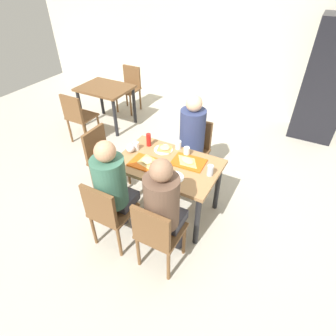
# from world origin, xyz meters

# --- Properties ---
(ground_plane) EXTENTS (10.00, 10.00, 0.02)m
(ground_plane) POSITION_xyz_m (0.00, 0.00, -0.01)
(ground_plane) COLOR #B2AD9E
(back_wall) EXTENTS (10.00, 0.10, 2.80)m
(back_wall) POSITION_xyz_m (0.00, 3.20, 1.40)
(back_wall) COLOR beige
(back_wall) RESTS_ON ground_plane
(main_table) EXTENTS (1.14, 0.73, 0.72)m
(main_table) POSITION_xyz_m (0.00, 0.00, 0.62)
(main_table) COLOR #9E7247
(main_table) RESTS_ON ground_plane
(chair_near_left) EXTENTS (0.40, 0.40, 0.86)m
(chair_near_left) POSITION_xyz_m (-0.29, -0.75, 0.51)
(chair_near_left) COLOR brown
(chair_near_left) RESTS_ON ground_plane
(chair_near_right) EXTENTS (0.40, 0.40, 0.86)m
(chair_near_right) POSITION_xyz_m (0.29, -0.75, 0.51)
(chair_near_right) COLOR brown
(chair_near_right) RESTS_ON ground_plane
(chair_far_side) EXTENTS (0.40, 0.40, 0.86)m
(chair_far_side) POSITION_xyz_m (0.00, 0.75, 0.51)
(chair_far_side) COLOR brown
(chair_far_side) RESTS_ON ground_plane
(chair_left_end) EXTENTS (0.40, 0.40, 0.86)m
(chair_left_end) POSITION_xyz_m (-0.95, 0.00, 0.51)
(chair_left_end) COLOR brown
(chair_left_end) RESTS_ON ground_plane
(person_in_red) EXTENTS (0.32, 0.42, 1.27)m
(person_in_red) POSITION_xyz_m (-0.29, -0.61, 0.75)
(person_in_red) COLOR #383842
(person_in_red) RESTS_ON ground_plane
(person_in_brown_jacket) EXTENTS (0.32, 0.42, 1.27)m
(person_in_brown_jacket) POSITION_xyz_m (0.29, -0.61, 0.75)
(person_in_brown_jacket) COLOR #383842
(person_in_brown_jacket) RESTS_ON ground_plane
(person_far_side) EXTENTS (0.32, 0.42, 1.27)m
(person_far_side) POSITION_xyz_m (-0.00, 0.61, 0.75)
(person_far_side) COLOR #383842
(person_far_side) RESTS_ON ground_plane
(tray_red_near) EXTENTS (0.37, 0.27, 0.02)m
(tray_red_near) POSITION_xyz_m (-0.20, -0.13, 0.73)
(tray_red_near) COLOR #D85914
(tray_red_near) RESTS_ON main_table
(tray_red_far) EXTENTS (0.37, 0.28, 0.02)m
(tray_red_far) POSITION_xyz_m (0.20, 0.11, 0.73)
(tray_red_far) COLOR #D85914
(tray_red_far) RESTS_ON main_table
(paper_plate_center) EXTENTS (0.22, 0.22, 0.01)m
(paper_plate_center) POSITION_xyz_m (-0.17, 0.20, 0.73)
(paper_plate_center) COLOR white
(paper_plate_center) RESTS_ON main_table
(paper_plate_near_edge) EXTENTS (0.22, 0.22, 0.01)m
(paper_plate_near_edge) POSITION_xyz_m (0.17, -0.20, 0.73)
(paper_plate_near_edge) COLOR white
(paper_plate_near_edge) RESTS_ON main_table
(pizza_slice_a) EXTENTS (0.26, 0.26, 0.02)m
(pizza_slice_a) POSITION_xyz_m (-0.20, -0.10, 0.75)
(pizza_slice_a) COLOR #DBAD60
(pizza_slice_a) RESTS_ON tray_red_near
(pizza_slice_b) EXTENTS (0.27, 0.23, 0.02)m
(pizza_slice_b) POSITION_xyz_m (0.19, 0.10, 0.75)
(pizza_slice_b) COLOR #DBAD60
(pizza_slice_b) RESTS_ON tray_red_far
(pizza_slice_c) EXTENTS (0.23, 0.23, 0.02)m
(pizza_slice_c) POSITION_xyz_m (-0.16, 0.22, 0.74)
(pizza_slice_c) COLOR #C68C47
(pizza_slice_c) RESTS_ON paper_plate_center
(plastic_cup_a) EXTENTS (0.07, 0.07, 0.10)m
(plastic_cup_a) POSITION_xyz_m (-0.03, 0.31, 0.77)
(plastic_cup_a) COLOR white
(plastic_cup_a) RESTS_ON main_table
(plastic_cup_b) EXTENTS (0.07, 0.07, 0.10)m
(plastic_cup_b) POSITION_xyz_m (0.03, -0.31, 0.77)
(plastic_cup_b) COLOR white
(plastic_cup_b) RESTS_ON main_table
(plastic_cup_c) EXTENTS (0.07, 0.07, 0.10)m
(plastic_cup_c) POSITION_xyz_m (-0.46, 0.05, 0.77)
(plastic_cup_c) COLOR white
(plastic_cup_c) RESTS_ON main_table
(plastic_cup_d) EXTENTS (0.07, 0.07, 0.10)m
(plastic_cup_d) POSITION_xyz_m (0.11, 0.24, 0.77)
(plastic_cup_d) COLOR white
(plastic_cup_d) RESTS_ON main_table
(soda_can) EXTENTS (0.07, 0.07, 0.12)m
(soda_can) POSITION_xyz_m (0.49, 0.02, 0.78)
(soda_can) COLOR #B7BCC6
(soda_can) RESTS_ON main_table
(condiment_bottle) EXTENTS (0.06, 0.06, 0.16)m
(condiment_bottle) POSITION_xyz_m (-0.37, 0.20, 0.80)
(condiment_bottle) COLOR red
(condiment_bottle) RESTS_ON main_table
(foil_bundle) EXTENTS (0.10, 0.10, 0.10)m
(foil_bundle) POSITION_xyz_m (-0.49, -0.02, 0.77)
(foil_bundle) COLOR silver
(foil_bundle) RESTS_ON main_table
(drink_fridge) EXTENTS (0.70, 0.60, 1.90)m
(drink_fridge) POSITION_xyz_m (1.35, 2.85, 0.95)
(drink_fridge) COLOR black
(drink_fridge) RESTS_ON ground_plane
(background_table) EXTENTS (0.90, 0.70, 0.72)m
(background_table) POSITION_xyz_m (-2.03, 1.44, 0.60)
(background_table) COLOR brown
(background_table) RESTS_ON ground_plane
(background_chair_near) EXTENTS (0.40, 0.40, 0.86)m
(background_chair_near) POSITION_xyz_m (-2.03, 0.70, 0.51)
(background_chair_near) COLOR brown
(background_chair_near) RESTS_ON ground_plane
(background_chair_far) EXTENTS (0.40, 0.40, 0.86)m
(background_chair_far) POSITION_xyz_m (-2.03, 2.17, 0.51)
(background_chair_far) COLOR brown
(background_chair_far) RESTS_ON ground_plane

